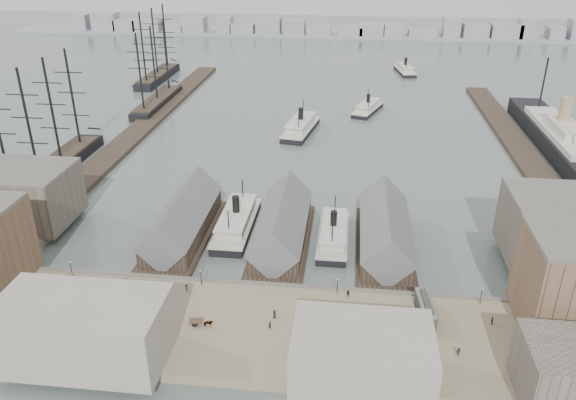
# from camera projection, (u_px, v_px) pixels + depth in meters

# --- Properties ---
(ground) EXTENTS (900.00, 900.00, 0.00)m
(ground) POSITION_uv_depth(u_px,v_px,m) (273.00, 279.00, 129.77)
(ground) COLOR #4E5B57
(ground) RESTS_ON ground
(quay) EXTENTS (180.00, 30.00, 2.00)m
(quay) POSITION_uv_depth(u_px,v_px,m) (259.00, 331.00, 111.44)
(quay) COLOR #7D6E54
(quay) RESTS_ON ground
(seawall) EXTENTS (180.00, 1.20, 2.30)m
(seawall) POSITION_uv_depth(u_px,v_px,m) (270.00, 288.00, 124.62)
(seawall) COLOR #59544C
(seawall) RESTS_ON ground
(west_wharf) EXTENTS (10.00, 220.00, 1.60)m
(west_wharf) POSITION_uv_depth(u_px,v_px,m) (141.00, 128.00, 226.05)
(west_wharf) COLOR #2D231C
(west_wharf) RESTS_ON ground
(east_wharf) EXTENTS (10.00, 180.00, 1.60)m
(east_wharf) POSITION_uv_depth(u_px,v_px,m) (522.00, 152.00, 201.83)
(east_wharf) COLOR #2D231C
(east_wharf) RESTS_ON ground
(ferry_shed_west) EXTENTS (14.00, 42.00, 12.60)m
(ferry_shed_west) POSITION_uv_depth(u_px,v_px,m) (183.00, 221.00, 145.59)
(ferry_shed_west) COLOR #2D231C
(ferry_shed_west) RESTS_ON ground
(ferry_shed_center) EXTENTS (14.00, 42.00, 12.60)m
(ferry_shed_center) POSITION_uv_depth(u_px,v_px,m) (282.00, 227.00, 142.87)
(ferry_shed_center) COLOR #2D231C
(ferry_shed_center) RESTS_ON ground
(ferry_shed_east) EXTENTS (14.00, 42.00, 12.60)m
(ferry_shed_east) POSITION_uv_depth(u_px,v_px,m) (385.00, 233.00, 140.15)
(ferry_shed_east) COLOR #2D231C
(ferry_shed_east) RESTS_ON ground
(warehouse_west_back) EXTENTS (26.00, 20.00, 14.00)m
(warehouse_west_back) POSITION_uv_depth(u_px,v_px,m) (22.00, 196.00, 149.30)
(warehouse_west_back) COLOR #60564C
(warehouse_west_back) RESTS_ON west_land
(warehouse_east_back) EXTENTS (28.00, 20.00, 15.00)m
(warehouse_east_back) POSITION_uv_depth(u_px,v_px,m) (567.00, 229.00, 131.98)
(warehouse_east_back) COLOR #60564C
(warehouse_east_back) RESTS_ON east_land
(street_bldg_center) EXTENTS (24.00, 16.00, 10.00)m
(street_bldg_center) POSITION_uv_depth(u_px,v_px,m) (362.00, 356.00, 96.01)
(street_bldg_center) COLOR gray
(street_bldg_center) RESTS_ON quay
(street_bldg_west) EXTENTS (30.00, 16.00, 12.00)m
(street_bldg_west) POSITION_uv_depth(u_px,v_px,m) (83.00, 330.00, 100.80)
(street_bldg_west) COLOR gray
(street_bldg_west) RESTS_ON quay
(lamp_post_far_w) EXTENTS (0.44, 0.44, 3.92)m
(lamp_post_far_w) POSITION_uv_depth(u_px,v_px,m) (71.00, 266.00, 126.17)
(lamp_post_far_w) COLOR black
(lamp_post_far_w) RESTS_ON quay
(lamp_post_near_w) EXTENTS (0.44, 0.44, 3.92)m
(lamp_post_near_w) POSITION_uv_depth(u_px,v_px,m) (201.00, 274.00, 123.03)
(lamp_post_near_w) COLOR black
(lamp_post_near_w) RESTS_ON quay
(lamp_post_near_e) EXTENTS (0.44, 0.44, 3.92)m
(lamp_post_near_e) POSITION_uv_depth(u_px,v_px,m) (338.00, 283.00, 119.90)
(lamp_post_near_e) COLOR black
(lamp_post_near_e) RESTS_ON quay
(lamp_post_far_e) EXTENTS (0.44, 0.44, 3.92)m
(lamp_post_far_e) POSITION_uv_depth(u_px,v_px,m) (482.00, 293.00, 116.76)
(lamp_post_far_e) COLOR black
(lamp_post_far_e) RESTS_ON quay
(far_shore) EXTENTS (500.00, 40.00, 15.72)m
(far_shore) POSITION_uv_depth(u_px,v_px,m) (332.00, 31.00, 427.39)
(far_shore) COLOR gray
(far_shore) RESTS_ON ground
(ferry_docked_west) EXTENTS (8.80, 29.35, 10.48)m
(ferry_docked_west) POSITION_uv_depth(u_px,v_px,m) (237.00, 221.00, 150.24)
(ferry_docked_west) COLOR black
(ferry_docked_west) RESTS_ON ground
(ferry_docked_east) EXTENTS (7.67, 25.56, 9.13)m
(ferry_docked_east) POSITION_uv_depth(u_px,v_px,m) (333.00, 234.00, 144.77)
(ferry_docked_east) COLOR black
(ferry_docked_east) RESTS_ON ground
(ferry_open_near) EXTENTS (13.78, 31.17, 10.75)m
(ferry_open_near) POSITION_uv_depth(u_px,v_px,m) (301.00, 127.00, 222.69)
(ferry_open_near) COLOR black
(ferry_open_near) RESTS_ON ground
(ferry_open_mid) EXTENTS (14.92, 25.47, 8.72)m
(ferry_open_mid) POSITION_uv_depth(u_px,v_px,m) (368.00, 108.00, 248.09)
(ferry_open_mid) COLOR black
(ferry_open_mid) RESTS_ON ground
(ferry_open_far) EXTENTS (11.72, 26.40, 9.11)m
(ferry_open_far) POSITION_uv_depth(u_px,v_px,m) (405.00, 69.00, 316.27)
(ferry_open_far) COLOR black
(ferry_open_far) RESTS_ON ground
(sailing_ship_near) EXTENTS (9.05, 62.31, 37.19)m
(sailing_ship_near) POSITION_uv_depth(u_px,v_px,m) (51.00, 168.00, 183.13)
(sailing_ship_near) COLOR black
(sailing_ship_near) RESTS_ON ground
(sailing_ship_mid) EXTENTS (8.65, 49.98, 35.56)m
(sailing_ship_mid) POSITION_uv_depth(u_px,v_px,m) (157.00, 101.00, 256.47)
(sailing_ship_mid) COLOR black
(sailing_ship_mid) RESTS_ON ground
(sailing_ship_far) EXTENTS (9.07, 50.41, 37.30)m
(sailing_ship_far) POSITION_uv_depth(u_px,v_px,m) (158.00, 75.00, 301.43)
(sailing_ship_far) COLOR black
(sailing_ship_far) RESTS_ON ground
(ocean_steamer) EXTENTS (13.40, 97.93, 19.59)m
(ocean_steamer) POSITION_uv_depth(u_px,v_px,m) (560.00, 139.00, 204.24)
(ocean_steamer) COLOR black
(ocean_steamer) RESTS_ON ground
(tram) EXTENTS (3.65, 10.67, 3.72)m
(tram) POSITION_uv_depth(u_px,v_px,m) (425.00, 310.00, 112.87)
(tram) COLOR black
(tram) RESTS_ON quay
(horse_cart_left) EXTENTS (4.28, 4.26, 1.62)m
(horse_cart_left) POSITION_uv_depth(u_px,v_px,m) (86.00, 305.00, 116.23)
(horse_cart_left) COLOR black
(horse_cart_left) RESTS_ON quay
(horse_cart_center) EXTENTS (4.94, 1.81, 1.58)m
(horse_cart_center) POSITION_uv_depth(u_px,v_px,m) (204.00, 323.00, 110.79)
(horse_cart_center) COLOR black
(horse_cart_center) RESTS_ON quay
(horse_cart_right) EXTENTS (4.83, 2.71, 1.61)m
(horse_cart_right) POSITION_uv_depth(u_px,v_px,m) (336.00, 348.00, 104.05)
(horse_cart_right) COLOR black
(horse_cart_right) RESTS_ON quay
(pedestrian_0) EXTENTS (0.59, 0.69, 1.58)m
(pedestrian_0) POSITION_uv_depth(u_px,v_px,m) (36.00, 285.00, 122.55)
(pedestrian_0) COLOR black
(pedestrian_0) RESTS_ON quay
(pedestrian_1) EXTENTS (0.87, 0.72, 1.61)m
(pedestrian_1) POSITION_uv_depth(u_px,v_px,m) (75.00, 313.00, 113.78)
(pedestrian_1) COLOR black
(pedestrian_1) RESTS_ON quay
(pedestrian_2) EXTENTS (0.70, 1.13, 1.69)m
(pedestrian_2) POSITION_uv_depth(u_px,v_px,m) (187.00, 288.00, 121.61)
(pedestrian_2) COLOR black
(pedestrian_2) RESTS_ON quay
(pedestrian_3) EXTENTS (0.95, 0.40, 1.61)m
(pedestrian_3) POSITION_uv_depth(u_px,v_px,m) (144.00, 331.00, 108.50)
(pedestrian_3) COLOR black
(pedestrian_3) RESTS_ON quay
(pedestrian_4) EXTENTS (1.05, 0.97, 1.80)m
(pedestrian_4) POSITION_uv_depth(u_px,v_px,m) (274.00, 314.00, 113.22)
(pedestrian_4) COLOR black
(pedestrian_4) RESTS_ON quay
(pedestrian_5) EXTENTS (0.81, 0.77, 1.79)m
(pedestrian_5) POSITION_uv_depth(u_px,v_px,m) (270.00, 326.00, 109.92)
(pedestrian_5) COLOR black
(pedestrian_5) RESTS_ON quay
(pedestrian_6) EXTENTS (0.96, 0.81, 1.75)m
(pedestrian_6) POSITION_uv_depth(u_px,v_px,m) (348.00, 294.00, 119.55)
(pedestrian_6) COLOR black
(pedestrian_6) RESTS_ON quay
(pedestrian_7) EXTENTS (1.24, 0.84, 1.78)m
(pedestrian_7) POSITION_uv_depth(u_px,v_px,m) (458.00, 352.00, 103.05)
(pedestrian_7) COLOR black
(pedestrian_7) RESTS_ON quay
(pedestrian_8) EXTENTS (0.47, 1.03, 1.73)m
(pedestrian_8) POSITION_uv_depth(u_px,v_px,m) (492.00, 320.00, 111.42)
(pedestrian_8) COLOR black
(pedestrian_8) RESTS_ON quay
(pedestrian_9) EXTENTS (1.00, 0.78, 1.81)m
(pedestrian_9) POSITION_uv_depth(u_px,v_px,m) (563.00, 362.00, 100.65)
(pedestrian_9) COLOR black
(pedestrian_9) RESTS_ON quay
(pedestrian_10) EXTENTS (0.97, 0.77, 1.73)m
(pedestrian_10) POSITION_uv_depth(u_px,v_px,m) (126.00, 281.00, 123.84)
(pedestrian_10) COLOR black
(pedestrian_10) RESTS_ON quay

